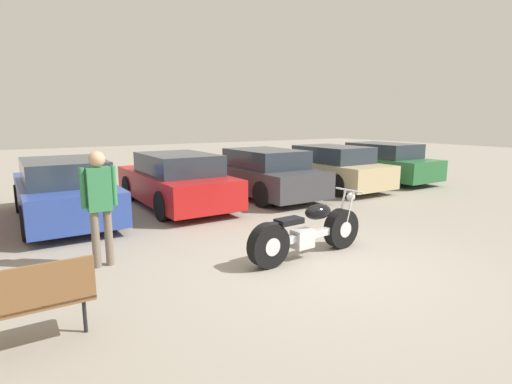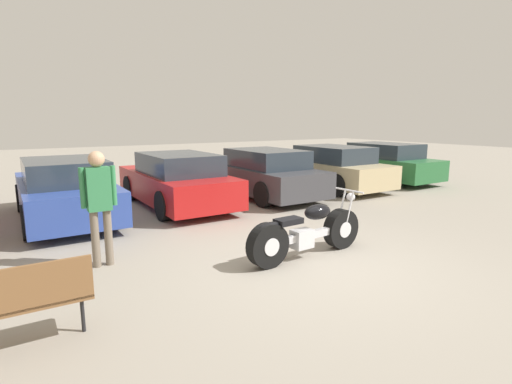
{
  "view_description": "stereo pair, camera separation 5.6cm",
  "coord_description": "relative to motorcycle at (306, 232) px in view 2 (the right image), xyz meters",
  "views": [
    {
      "loc": [
        -4.05,
        -4.46,
        2.23
      ],
      "look_at": [
        0.01,
        1.86,
        0.85
      ],
      "focal_mm": 28.0,
      "sensor_mm": 36.0,
      "label": 1
    },
    {
      "loc": [
        -4.0,
        -4.49,
        2.23
      ],
      "look_at": [
        0.01,
        1.86,
        0.85
      ],
      "focal_mm": 28.0,
      "sensor_mm": 36.0,
      "label": 2
    }
  ],
  "objects": [
    {
      "name": "parked_car_dark_grey",
      "position": [
        2.29,
        4.79,
        0.25
      ],
      "size": [
        1.85,
        4.4,
        1.37
      ],
      "color": "#3D3D42",
      "rests_on": "ground_plane"
    },
    {
      "name": "motorcycle",
      "position": [
        0.0,
        0.0,
        0.0
      ],
      "size": [
        2.31,
        0.62,
        1.02
      ],
      "color": "black",
      "rests_on": "ground_plane"
    },
    {
      "name": "park_bench",
      "position": [
        -4.17,
        -0.64,
        0.13
      ],
      "size": [
        1.59,
        0.41,
        0.89
      ],
      "color": "brown",
      "rests_on": "ground_plane"
    },
    {
      "name": "person_standing",
      "position": [
        -2.88,
        1.35,
        0.64
      ],
      "size": [
        0.52,
        0.24,
        1.77
      ],
      "color": "#726656",
      "rests_on": "ground_plane"
    },
    {
      "name": "parked_car_blue",
      "position": [
        -2.95,
        4.8,
        0.25
      ],
      "size": [
        1.85,
        4.4,
        1.37
      ],
      "color": "#2D479E",
      "rests_on": "ground_plane"
    },
    {
      "name": "parked_car_champagne",
      "position": [
        4.92,
        4.81,
        0.25
      ],
      "size": [
        1.85,
        4.4,
        1.37
      ],
      "color": "#C6B284",
      "rests_on": "ground_plane"
    },
    {
      "name": "parked_car_red",
      "position": [
        -0.33,
        4.84,
        0.25
      ],
      "size": [
        1.85,
        4.4,
        1.37
      ],
      "color": "red",
      "rests_on": "ground_plane"
    },
    {
      "name": "parked_car_green",
      "position": [
        7.54,
        4.97,
        0.25
      ],
      "size": [
        1.85,
        4.4,
        1.37
      ],
      "color": "#286B38",
      "rests_on": "ground_plane"
    },
    {
      "name": "ground_plane",
      "position": [
        -0.02,
        -0.36,
        -0.41
      ],
      "size": [
        60.0,
        60.0,
        0.0
      ],
      "primitive_type": "plane",
      "color": "gray"
    }
  ]
}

